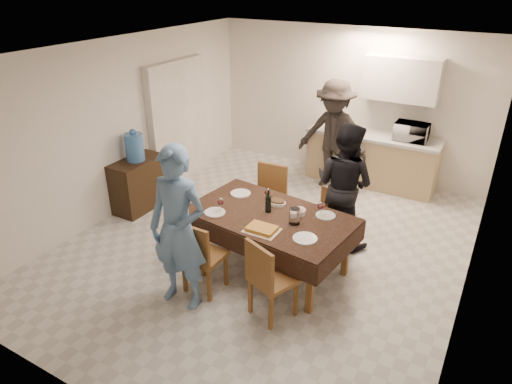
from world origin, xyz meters
TOP-DOWN VIEW (x-y plane):
  - floor at (0.00, 0.00)m, footprint 5.00×6.00m
  - ceiling at (0.00, 0.00)m, footprint 5.00×6.00m
  - wall_back at (0.00, 3.00)m, footprint 5.00×0.02m
  - wall_front at (0.00, -3.00)m, footprint 5.00×0.02m
  - wall_left at (-2.50, 0.00)m, footprint 0.02×6.00m
  - wall_right at (2.50, 0.00)m, footprint 0.02×6.00m
  - stub_partition at (-2.42, 1.20)m, footprint 0.15×1.40m
  - kitchen_base_cabinet at (0.60, 2.68)m, footprint 2.20×0.60m
  - kitchen_worktop at (0.60, 2.68)m, footprint 2.24×0.64m
  - upper_cabinet at (0.90, 2.82)m, footprint 1.20×0.34m
  - dining_table at (0.27, -0.46)m, footprint 2.09×1.37m
  - chair_near_left at (-0.18, -1.30)m, footprint 0.43×0.43m
  - chair_near_right at (0.72, -1.30)m, footprint 0.56×0.58m
  - chair_far_left at (-0.18, 0.20)m, footprint 0.49×0.49m
  - chair_far_right at (0.72, 0.21)m, footprint 0.43×0.43m
  - console at (-2.28, -0.03)m, footprint 0.44×0.88m
  - water_jug at (-2.28, -0.03)m, footprint 0.28×0.28m
  - wine_bottle at (0.22, -0.41)m, footprint 0.07×0.07m
  - water_pitcher at (0.62, -0.51)m, footprint 0.13×0.13m
  - savoury_tart at (0.37, -0.84)m, footprint 0.39×0.29m
  - salad_bowl at (0.57, -0.28)m, footprint 0.17×0.17m
  - mushroom_dish at (0.22, -0.18)m, footprint 0.22×0.22m
  - wine_glass_a at (-0.28, -0.71)m, footprint 0.09×0.09m
  - wine_glass_b at (0.82, -0.21)m, footprint 0.09×0.09m
  - wine_glass_c at (0.07, -0.16)m, footprint 0.08×0.08m
  - plate_near_left at (-0.33, -0.76)m, footprint 0.26×0.26m
  - plate_near_right at (0.87, -0.76)m, footprint 0.27×0.27m
  - plate_far_left at (-0.33, -0.16)m, footprint 0.27×0.27m
  - plate_far_right at (0.87, -0.16)m, footprint 0.24×0.24m
  - microwave at (1.20, 2.68)m, footprint 0.53×0.36m
  - person_near at (-0.28, -1.51)m, footprint 0.72×0.51m
  - person_far at (0.82, 0.59)m, footprint 0.96×0.82m
  - person_kitchen at (0.04, 2.23)m, footprint 1.20×0.69m

SIDE VIEW (x-z plane):
  - floor at x=0.00m, z-range -0.01..0.01m
  - console at x=-2.28m, z-range 0.00..0.81m
  - kitchen_base_cabinet at x=0.60m, z-range 0.00..0.86m
  - chair_far_right at x=0.72m, z-range 0.28..0.74m
  - chair_near_left at x=-0.18m, z-range 0.32..0.83m
  - chair_near_right at x=0.72m, z-range 0.33..0.84m
  - chair_far_left at x=-0.18m, z-range 0.34..0.87m
  - dining_table at x=0.27m, z-range 0.35..1.12m
  - plate_far_right at x=0.87m, z-range 0.77..0.78m
  - plate_near_left at x=-0.33m, z-range 0.77..0.79m
  - plate_far_left at x=-0.33m, z-range 0.77..0.79m
  - plate_near_right at x=0.87m, z-range 0.77..0.79m
  - mushroom_dish at x=0.22m, z-range 0.77..0.81m
  - savoury_tart at x=0.37m, z-range 0.77..0.82m
  - salad_bowl at x=0.57m, z-range 0.77..0.84m
  - wine_glass_c at x=0.07m, z-range 0.77..0.95m
  - person_far at x=0.82m, z-range 0.00..1.73m
  - water_pitcher at x=0.62m, z-range 0.77..0.97m
  - wine_glass_a at x=-0.28m, z-range 0.77..0.97m
  - wine_glass_b at x=0.82m, z-range 0.77..0.97m
  - kitchen_worktop at x=0.60m, z-range 0.86..0.91m
  - wine_bottle at x=0.22m, z-range 0.77..1.07m
  - person_kitchen at x=0.04m, z-range 0.00..1.86m
  - person_near at x=-0.28m, z-range 0.00..1.88m
  - water_jug at x=-2.28m, z-range 0.81..1.23m
  - stub_partition at x=-2.42m, z-range 0.00..2.10m
  - microwave at x=1.20m, z-range 0.91..1.20m
  - wall_back at x=0.00m, z-range 0.00..2.60m
  - wall_front at x=0.00m, z-range 0.00..2.60m
  - wall_left at x=-2.50m, z-range 0.00..2.60m
  - wall_right at x=2.50m, z-range 0.00..2.60m
  - upper_cabinet at x=0.90m, z-range 1.50..2.20m
  - ceiling at x=0.00m, z-range 2.59..2.61m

